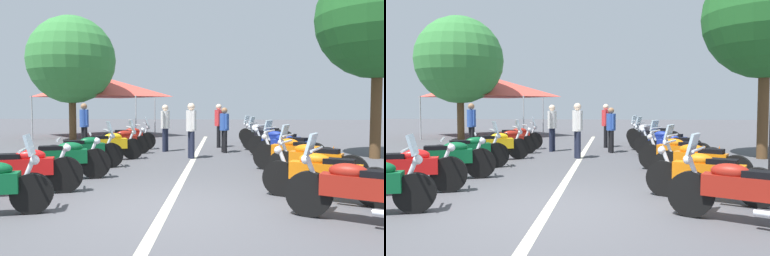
# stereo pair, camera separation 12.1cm
# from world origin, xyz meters

# --- Properties ---
(ground_plane) EXTENTS (80.00, 80.00, 0.00)m
(ground_plane) POSITION_xyz_m (0.00, 0.00, 0.00)
(ground_plane) COLOR #4C4C51
(lane_centre_stripe) EXTENTS (19.69, 0.16, 0.01)m
(lane_centre_stripe) POSITION_xyz_m (4.38, 0.00, 0.00)
(lane_centre_stripe) COLOR beige
(lane_centre_stripe) RESTS_ON ground_plane
(motorcycle_left_row_1) EXTENTS (0.96, 2.12, 1.02)m
(motorcycle_left_row_1) POSITION_xyz_m (0.78, 2.75, 0.47)
(motorcycle_left_row_1) COLOR black
(motorcycle_left_row_1) RESTS_ON ground_plane
(motorcycle_left_row_2) EXTENTS (0.95, 1.99, 1.02)m
(motorcycle_left_row_2) POSITION_xyz_m (2.19, 2.58, 0.47)
(motorcycle_left_row_2) COLOR black
(motorcycle_left_row_2) RESTS_ON ground_plane
(motorcycle_left_row_3) EXTENTS (1.11, 1.88, 1.22)m
(motorcycle_left_row_3) POSITION_xyz_m (3.60, 2.63, 0.47)
(motorcycle_left_row_3) COLOR black
(motorcycle_left_row_3) RESTS_ON ground_plane
(motorcycle_left_row_4) EXTENTS (1.14, 1.98, 1.21)m
(motorcycle_left_row_4) POSITION_xyz_m (5.18, 2.49, 0.47)
(motorcycle_left_row_4) COLOR black
(motorcycle_left_row_4) RESTS_ON ground_plane
(motorcycle_left_row_5) EXTENTS (1.14, 1.96, 0.99)m
(motorcycle_left_row_5) POSITION_xyz_m (6.56, 2.51, 0.45)
(motorcycle_left_row_5) COLOR black
(motorcycle_left_row_5) RESTS_ON ground_plane
(motorcycle_left_row_6) EXTENTS (0.87, 2.00, 1.20)m
(motorcycle_left_row_6) POSITION_xyz_m (7.95, 2.56, 0.46)
(motorcycle_left_row_6) COLOR black
(motorcycle_left_row_6) RESTS_ON ground_plane
(motorcycle_right_row_0) EXTENTS (1.09, 1.93, 1.22)m
(motorcycle_right_row_0) POSITION_xyz_m (-0.49, -2.74, 0.47)
(motorcycle_right_row_0) COLOR black
(motorcycle_right_row_0) RESTS_ON ground_plane
(motorcycle_right_row_1) EXTENTS (1.11, 2.02, 1.00)m
(motorcycle_right_row_1) POSITION_xyz_m (0.77, -2.59, 0.46)
(motorcycle_right_row_1) COLOR black
(motorcycle_right_row_1) RESTS_ON ground_plane
(motorcycle_right_row_2) EXTENTS (1.10, 1.87, 1.21)m
(motorcycle_right_row_2) POSITION_xyz_m (2.25, -2.78, 0.47)
(motorcycle_right_row_2) COLOR black
(motorcycle_right_row_2) RESTS_ON ground_plane
(motorcycle_right_row_3) EXTENTS (1.11, 1.97, 1.01)m
(motorcycle_right_row_3) POSITION_xyz_m (3.63, -2.63, 0.46)
(motorcycle_right_row_3) COLOR black
(motorcycle_right_row_3) RESTS_ON ground_plane
(motorcycle_right_row_4) EXTENTS (1.29, 1.78, 1.20)m
(motorcycle_right_row_4) POSITION_xyz_m (5.21, -2.77, 0.46)
(motorcycle_right_row_4) COLOR black
(motorcycle_right_row_4) RESTS_ON ground_plane
(motorcycle_right_row_5) EXTENTS (1.16, 2.02, 1.00)m
(motorcycle_right_row_5) POSITION_xyz_m (6.40, -2.70, 0.46)
(motorcycle_right_row_5) COLOR black
(motorcycle_right_row_5) RESTS_ON ground_plane
(motorcycle_right_row_6) EXTENTS (1.04, 1.89, 1.23)m
(motorcycle_right_row_6) POSITION_xyz_m (7.91, -2.50, 0.48)
(motorcycle_right_row_6) COLOR black
(motorcycle_right_row_6) RESTS_ON ground_plane
(motorcycle_right_row_7) EXTENTS (1.05, 2.00, 1.02)m
(motorcycle_right_row_7) POSITION_xyz_m (9.20, -2.57, 0.47)
(motorcycle_right_row_7) COLOR black
(motorcycle_right_row_7) RESTS_ON ground_plane
(motorcycle_right_row_8) EXTENTS (1.13, 1.88, 1.21)m
(motorcycle_right_row_8) POSITION_xyz_m (10.70, -2.51, 0.47)
(motorcycle_right_row_8) COLOR black
(motorcycle_right_row_8) RESTS_ON ground_plane
(traffic_cone_0) EXTENTS (0.36, 0.36, 0.61)m
(traffic_cone_0) POSITION_xyz_m (4.06, -3.68, 0.29)
(traffic_cone_0) COLOR orange
(traffic_cone_0) RESTS_ON ground_plane
(bystander_0) EXTENTS (0.51, 0.32, 1.66)m
(bystander_0) POSITION_xyz_m (7.58, 1.14, 0.97)
(bystander_0) COLOR #1E2338
(bystander_0) RESTS_ON ground_plane
(bystander_1) EXTENTS (0.49, 0.32, 1.70)m
(bystander_1) POSITION_xyz_m (5.86, 0.08, 1.00)
(bystander_1) COLOR #1E2338
(bystander_1) RESTS_ON ground_plane
(bystander_2) EXTENTS (0.40, 0.41, 1.71)m
(bystander_2) POSITION_xyz_m (7.75, 4.15, 1.00)
(bystander_2) COLOR black
(bystander_2) RESTS_ON ground_plane
(bystander_3) EXTENTS (0.53, 0.32, 1.69)m
(bystander_3) POSITION_xyz_m (9.06, -0.73, 0.99)
(bystander_3) COLOR black
(bystander_3) RESTS_ON ground_plane
(bystander_4) EXTENTS (0.51, 0.32, 1.56)m
(bystander_4) POSITION_xyz_m (7.40, -0.94, 0.91)
(bystander_4) COLOR black
(bystander_4) RESTS_ON ground_plane
(roadside_tree_0) EXTENTS (3.96, 3.96, 5.69)m
(roadside_tree_0) POSITION_xyz_m (11.26, 6.00, 3.70)
(roadside_tree_0) COLOR brown
(roadside_tree_0) RESTS_ON ground_plane
(roadside_tree_2) EXTENTS (3.73, 3.73, 6.18)m
(roadside_tree_2) POSITION_xyz_m (6.31, -5.56, 4.29)
(roadside_tree_2) COLOR brown
(roadside_tree_2) RESTS_ON ground_plane
(event_tent) EXTENTS (5.58, 5.58, 3.20)m
(event_tent) POSITION_xyz_m (14.22, 5.66, 2.65)
(event_tent) COLOR #E54C3F
(event_tent) RESTS_ON ground_plane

